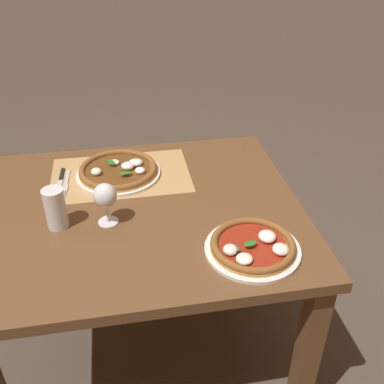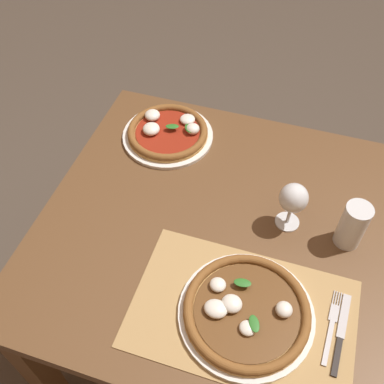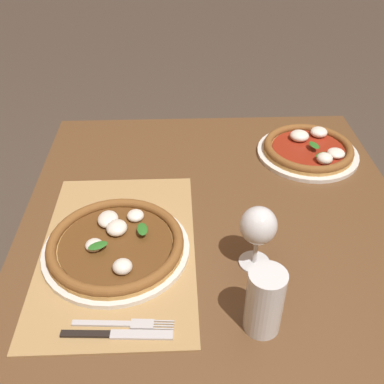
% 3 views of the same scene
% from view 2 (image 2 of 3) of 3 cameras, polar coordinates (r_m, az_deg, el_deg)
% --- Properties ---
extents(ground_plane, '(24.00, 24.00, 0.00)m').
position_cam_2_polar(ground_plane, '(1.94, 4.27, -17.52)').
color(ground_plane, '#473D33').
extents(dining_table, '(1.15, 0.98, 0.74)m').
position_cam_2_polar(dining_table, '(1.37, 5.81, -7.53)').
color(dining_table, brown).
rests_on(dining_table, ground).
extents(paper_placemat, '(0.55, 0.36, 0.00)m').
position_cam_2_polar(paper_placemat, '(1.16, 6.45, -15.03)').
color(paper_placemat, '#A88451').
rests_on(paper_placemat, dining_table).
extents(pizza_near, '(0.34, 0.34, 0.05)m').
position_cam_2_polar(pizza_near, '(1.14, 6.88, -14.79)').
color(pizza_near, silver).
rests_on(pizza_near, paper_placemat).
extents(pizza_far, '(0.30, 0.30, 0.05)m').
position_cam_2_polar(pizza_far, '(1.52, -3.10, 7.59)').
color(pizza_far, silver).
rests_on(pizza_far, dining_table).
extents(wine_glass, '(0.08, 0.08, 0.16)m').
position_cam_2_polar(wine_glass, '(1.24, 12.73, -0.94)').
color(wine_glass, silver).
rests_on(wine_glass, dining_table).
extents(pint_glass, '(0.07, 0.07, 0.15)m').
position_cam_2_polar(pint_glass, '(1.28, 19.69, -4.08)').
color(pint_glass, silver).
rests_on(pint_glass, dining_table).
extents(fork, '(0.03, 0.20, 0.00)m').
position_cam_2_polar(fork, '(1.19, 17.29, -15.95)').
color(fork, '#B7B7BC').
rests_on(fork, paper_placemat).
extents(knife, '(0.03, 0.22, 0.01)m').
position_cam_2_polar(knife, '(1.19, 18.38, -16.65)').
color(knife, black).
rests_on(knife, paper_placemat).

